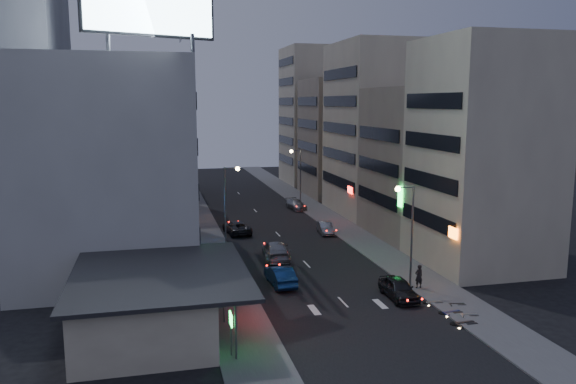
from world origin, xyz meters
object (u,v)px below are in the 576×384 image
object	(u,v)px
parked_car_right_near	(399,288)
road_car_blue	(280,275)
road_car_silver	(276,251)
scooter_silver_a	(477,306)
parked_car_right_far	(296,205)
scooter_blue	(459,302)
parked_car_left	(237,227)
scooter_black_a	(473,312)
parked_car_right_mid	(325,228)
scooter_silver_b	(441,294)
person	(419,276)
scooter_black_b	(464,296)

from	to	relation	value
parked_car_right_near	road_car_blue	world-z (taller)	road_car_blue
road_car_silver	scooter_silver_a	distance (m)	19.78
road_car_blue	scooter_silver_a	bearing A→B (deg)	138.35
parked_car_right_far	scooter_blue	world-z (taller)	parked_car_right_far
road_car_silver	parked_car_right_far	bearing A→B (deg)	-102.15
parked_car_left	scooter_silver_a	world-z (taller)	parked_car_left
road_car_silver	scooter_black_a	distance (m)	20.24
road_car_silver	scooter_blue	distance (m)	18.54
scooter_blue	road_car_silver	bearing A→B (deg)	26.62
parked_car_right_mid	scooter_silver_b	distance (m)	22.81
scooter_black_a	scooter_silver_a	world-z (taller)	scooter_black_a
parked_car_right_far	road_car_blue	bearing A→B (deg)	-112.49
road_car_blue	person	distance (m)	10.91
parked_car_left	scooter_black_b	world-z (taller)	parked_car_left
parked_car_right_far	scooter_silver_a	bearing A→B (deg)	-92.23
person	parked_car_left	bearing A→B (deg)	-72.68
road_car_blue	scooter_black_a	distance (m)	15.10
parked_car_right_far	scooter_black_a	size ratio (longest dim) A/B	2.22
person	scooter_black_b	world-z (taller)	person
parked_car_right_near	scooter_silver_b	bearing A→B (deg)	-28.71
person	scooter_black_a	bearing A→B (deg)	84.33
parked_car_left	road_car_blue	size ratio (longest dim) A/B	1.08
parked_car_right_far	person	world-z (taller)	person
scooter_black_a	scooter_silver_b	world-z (taller)	scooter_black_a
person	parked_car_right_far	bearing A→B (deg)	-97.59
road_car_silver	scooter_blue	bearing A→B (deg)	127.76
road_car_blue	road_car_silver	size ratio (longest dim) A/B	0.81
road_car_silver	road_car_blue	bearing A→B (deg)	86.77
parked_car_right_mid	scooter_silver_b	size ratio (longest dim) A/B	2.32
scooter_blue	scooter_black_b	distance (m)	1.60
scooter_silver_a	scooter_black_b	xyz separation A→B (m)	(0.27, 2.07, -0.01)
road_car_silver	scooter_blue	size ratio (longest dim) A/B	3.02
scooter_black_a	scooter_blue	world-z (taller)	scooter_black_a
road_car_blue	parked_car_right_near	bearing A→B (deg)	144.41
scooter_black_a	road_car_silver	bearing A→B (deg)	26.33
road_car_blue	scooter_silver_b	world-z (taller)	road_car_blue
road_car_blue	scooter_silver_b	size ratio (longest dim) A/B	2.82
parked_car_right_mid	scooter_black_b	xyz separation A→B (m)	(3.18, -23.55, -0.00)
person	scooter_blue	bearing A→B (deg)	86.98
parked_car_right_near	parked_car_right_mid	distance (m)	21.25
scooter_black_b	parked_car_right_mid	bearing A→B (deg)	19.89
person	scooter_black_b	distance (m)	4.23
scooter_blue	road_car_blue	bearing A→B (deg)	47.06
scooter_silver_b	scooter_black_a	bearing A→B (deg)	-173.27
road_car_blue	person	world-z (taller)	person
road_car_silver	scooter_black_a	bearing A→B (deg)	124.57
parked_car_right_near	scooter_black_b	xyz separation A→B (m)	(4.09, -2.32, -0.14)
parked_car_right_far	scooter_blue	size ratio (longest dim) A/B	2.38
parked_car_right_mid	parked_car_left	size ratio (longest dim) A/B	0.76
parked_car_right_mid	parked_car_right_far	distance (m)	14.56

